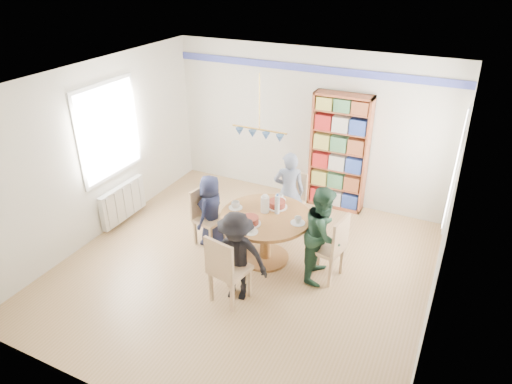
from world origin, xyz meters
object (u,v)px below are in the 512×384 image
Objects in this scene: chair_near at (226,268)px; person_far at (289,192)px; radiator at (123,202)px; chair_far at (292,198)px; person_right at (323,234)px; bookshelf at (339,154)px; chair_left at (205,214)px; person_left at (211,211)px; person_near at (236,257)px; chair_right at (332,245)px; dining_table at (266,227)px.

person_far reaches higher than chair_near.
radiator is 1.00× the size of chair_near.
chair_far is 1.38m from person_right.
chair_left is at bearing -126.56° from bookshelf.
person_left is (-0.87, 1.11, 0.02)m from chair_near.
person_left is 0.56× the size of bookshelf.
chair_left is at bearing 21.65° from person_far.
chair_left is (1.58, 0.06, 0.15)m from radiator.
person_near is (0.07, 0.16, 0.08)m from chair_near.
bookshelf is (-0.54, 2.01, 0.46)m from chair_right.
chair_near is at bearing -22.27° from radiator.
radiator is 0.72× the size of person_right.
dining_table is (2.60, 0.04, 0.21)m from radiator.
dining_table is 1.30× the size of chair_near.
bookshelf is at bearing 69.42° from person_near.
dining_table is 1.08m from chair_near.
chair_right is at bearing -75.00° from bookshelf.
chair_left reaches higher than radiator.
chair_far is 1.17m from bookshelf.
person_near reaches higher than chair_right.
bookshelf reaches higher than person_left.
person_left reaches higher than chair_left.
chair_left is at bearing 84.22° from person_right.
dining_table is at bearing 78.64° from person_near.
bookshelf is at bearing 144.67° from person_left.
chair_left is at bearing 2.00° from radiator.
chair_near reaches higher than radiator.
radiator is 0.79× the size of person_near.
person_right is (0.92, 1.07, 0.14)m from chair_near.
person_near is (-0.85, -0.90, -0.06)m from person_right.
bookshelf reaches higher than chair_far.
bookshelf is (0.51, 3.08, 0.46)m from chair_near.
bookshelf is at bearing 77.30° from dining_table.
radiator is 2.77m from person_far.
radiator is 1.01× the size of chair_right.
chair_far is 0.46× the size of bookshelf.
person_near is (0.94, -0.95, 0.06)m from person_left.
person_right reaches higher than chair_left.
person_far is (-0.01, -0.11, 0.16)m from chair_far.
person_far is at bearing 134.77° from person_left.
bookshelf is (-0.41, 2.02, 0.32)m from person_right.
chair_far is at bearing 137.63° from person_left.
bookshelf reaches higher than person_far.
chair_right is 1.05× the size of chair_far.
person_right is at bearing 49.31° from chair_near.
person_far reaches higher than chair_left.
person_left is at bearing 83.69° from person_right.
person_far reaches higher than chair_right.
person_right is (1.88, -0.03, 0.19)m from chair_left.
person_left is at bearing 128.04° from chair_near.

